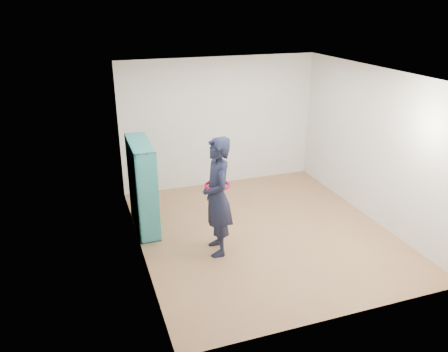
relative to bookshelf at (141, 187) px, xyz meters
name	(u,v)px	position (x,y,z in m)	size (l,w,h in m)	color
floor	(263,232)	(1.85, -0.80, -0.74)	(4.50, 4.50, 0.00)	#936542
ceiling	(269,74)	(1.85, -0.80, 1.86)	(4.50, 4.50, 0.00)	white
wall_left	(137,174)	(-0.15, -0.80, 0.56)	(0.02, 4.50, 2.60)	silver
wall_right	(373,145)	(3.85, -0.80, 0.56)	(0.02, 4.50, 2.60)	silver
wall_back	(220,123)	(1.85, 1.45, 0.56)	(4.00, 0.02, 2.60)	silver
wall_front	(348,223)	(1.85, -3.05, 0.56)	(4.00, 0.02, 2.60)	silver
bookshelf	(141,187)	(0.00, 0.00, 0.00)	(0.33, 1.13, 1.51)	teal
person	(217,197)	(0.95, -1.12, 0.17)	(0.50, 0.70, 1.82)	black
smartphone	(206,188)	(0.80, -1.02, 0.29)	(0.02, 0.10, 0.12)	silver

